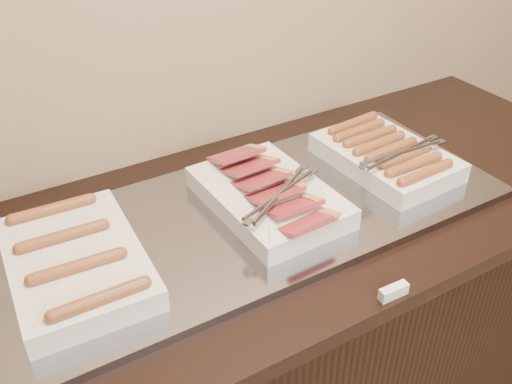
% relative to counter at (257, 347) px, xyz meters
% --- Properties ---
extents(counter, '(2.06, 0.76, 0.90)m').
position_rel_counter_xyz_m(counter, '(0.00, 0.00, 0.00)').
color(counter, black).
rests_on(counter, ground).
extents(warming_tray, '(1.20, 0.50, 0.02)m').
position_rel_counter_xyz_m(warming_tray, '(-0.02, 0.00, 0.46)').
color(warming_tray, gray).
rests_on(warming_tray, counter).
extents(dish_left, '(0.27, 0.39, 0.07)m').
position_rel_counter_xyz_m(dish_left, '(-0.42, 0.00, 0.50)').
color(dish_left, silver).
rests_on(dish_left, warming_tray).
extents(dish_center, '(0.27, 0.39, 0.09)m').
position_rel_counter_xyz_m(dish_center, '(0.03, -0.00, 0.50)').
color(dish_center, silver).
rests_on(dish_center, warming_tray).
extents(dish_right, '(0.27, 0.36, 0.08)m').
position_rel_counter_xyz_m(dish_right, '(0.38, -0.00, 0.50)').
color(dish_right, silver).
rests_on(dish_right, warming_tray).
extents(label_holder, '(0.06, 0.02, 0.02)m').
position_rel_counter_xyz_m(label_holder, '(0.09, -0.36, 0.46)').
color(label_holder, silver).
rests_on(label_holder, counter).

